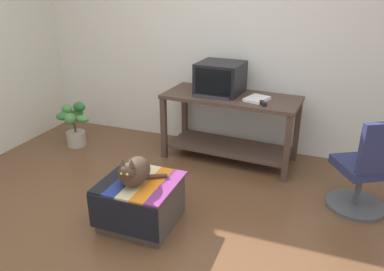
% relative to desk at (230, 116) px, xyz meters
% --- Properties ---
extents(ground_plane, '(14.00, 14.00, 0.00)m').
position_rel_desk_xyz_m(ground_plane, '(-0.21, -1.60, -0.52)').
color(ground_plane, brown).
extents(back_wall, '(8.00, 0.10, 2.60)m').
position_rel_desk_xyz_m(back_wall, '(-0.21, 0.45, 0.78)').
color(back_wall, silver).
rests_on(back_wall, ground_plane).
extents(desk, '(1.51, 0.73, 0.76)m').
position_rel_desk_xyz_m(desk, '(0.00, 0.00, 0.00)').
color(desk, '#4C382D').
rests_on(desk, ground_plane).
extents(tv_monitor, '(0.51, 0.50, 0.34)m').
position_rel_desk_xyz_m(tv_monitor, '(-0.15, 0.07, 0.40)').
color(tv_monitor, black).
rests_on(tv_monitor, desk).
extents(keyboard, '(0.40, 0.15, 0.02)m').
position_rel_desk_xyz_m(keyboard, '(-0.17, -0.13, 0.25)').
color(keyboard, '#333338').
rests_on(keyboard, desk).
extents(book, '(0.27, 0.31, 0.03)m').
position_rel_desk_xyz_m(book, '(0.30, -0.07, 0.25)').
color(book, white).
rests_on(book, desk).
extents(ottoman_with_blanket, '(0.61, 0.60, 0.39)m').
position_rel_desk_xyz_m(ottoman_with_blanket, '(-0.36, -1.47, -0.32)').
color(ottoman_with_blanket, '#4C4238').
rests_on(ottoman_with_blanket, ground_plane).
extents(cat, '(0.36, 0.39, 0.28)m').
position_rel_desk_xyz_m(cat, '(-0.38, -1.52, -0.00)').
color(cat, '#473323').
rests_on(cat, ottoman_with_blanket).
extents(potted_plant, '(0.42, 0.40, 0.54)m').
position_rel_desk_xyz_m(potted_plant, '(-1.88, -0.33, -0.24)').
color(potted_plant, '#B7A893').
rests_on(potted_plant, ground_plane).
extents(office_chair, '(0.57, 0.57, 0.89)m').
position_rel_desk_xyz_m(office_chair, '(1.39, -0.61, -0.13)').
color(office_chair, '#4C4C51').
rests_on(office_chair, ground_plane).
extents(stapler, '(0.09, 0.11, 0.04)m').
position_rel_desk_xyz_m(stapler, '(0.39, -0.22, 0.26)').
color(stapler, black).
rests_on(stapler, desk).
extents(pen, '(0.05, 0.14, 0.01)m').
position_rel_desk_xyz_m(pen, '(0.42, -0.05, 0.24)').
color(pen, '#B7B7BC').
rests_on(pen, desk).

